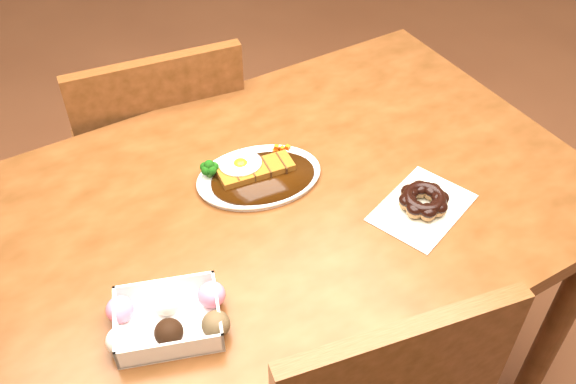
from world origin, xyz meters
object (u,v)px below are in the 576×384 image
donut_box (168,318)px  pon_de_ring (424,201)px  chair_far (162,162)px  katsu_curry_plate (257,174)px  table (287,233)px

donut_box → pon_de_ring: size_ratio=0.89×
chair_far → pon_de_ring: (0.29, -0.69, 0.29)m
katsu_curry_plate → chair_far: bearing=96.7°
chair_far → pon_de_ring: 0.80m
katsu_curry_plate → donut_box: katsu_curry_plate is taller
table → chair_far: bearing=98.1°
table → donut_box: donut_box is taller
table → katsu_curry_plate: 0.14m
table → pon_de_ring: pon_de_ring is taller
table → chair_far: chair_far is taller
chair_far → donut_box: 0.79m
table → katsu_curry_plate: bearing=105.8°
table → pon_de_ring: (0.21, -0.16, 0.12)m
table → katsu_curry_plate: katsu_curry_plate is taller
donut_box → pon_de_ring: donut_box is taller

